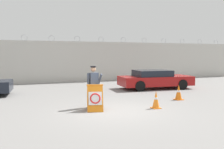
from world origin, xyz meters
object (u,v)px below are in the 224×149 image
(barricade_sign, at_px, (95,98))
(traffic_cone_near, at_px, (156,100))
(traffic_cone_mid, at_px, (179,92))
(security_guard, at_px, (93,84))
(parked_car_far_side, at_px, (155,79))

(barricade_sign, height_order, traffic_cone_near, barricade_sign)
(barricade_sign, distance_m, traffic_cone_mid, 4.72)
(barricade_sign, bearing_deg, security_guard, 93.46)
(traffic_cone_near, xyz_separation_m, traffic_cone_mid, (2.10, 1.35, 0.00))
(traffic_cone_near, height_order, traffic_cone_mid, traffic_cone_mid)
(barricade_sign, xyz_separation_m, security_guard, (0.12, 0.66, 0.47))
(traffic_cone_near, xyz_separation_m, parked_car_far_side, (3.08, 5.40, 0.27))
(barricade_sign, xyz_separation_m, parked_car_far_side, (5.62, 4.90, 0.10))
(security_guard, height_order, traffic_cone_near, security_guard)
(security_guard, xyz_separation_m, parked_car_far_side, (5.49, 4.24, -0.37))
(traffic_cone_near, height_order, parked_car_far_side, parked_car_far_side)
(security_guard, xyz_separation_m, traffic_cone_near, (2.41, -1.17, -0.63))
(security_guard, height_order, traffic_cone_mid, security_guard)
(security_guard, distance_m, traffic_cone_near, 2.75)
(barricade_sign, distance_m, security_guard, 0.82)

